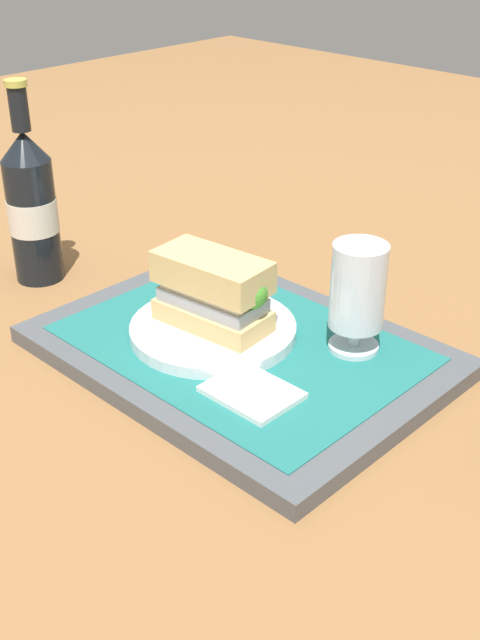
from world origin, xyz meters
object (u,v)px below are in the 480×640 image
Objects in this scene: plate at (213,330)px; sandwich at (215,291)px; second_bottle at (32,205)px; beer_glass at (358,293)px.

sandwich reaches higher than plate.
second_bottle is (-0.31, -0.03, 0.03)m from sandwich.
beer_glass is at bearing 33.27° from plate.
plate is at bearing -180.00° from sandwich.
sandwich is (0.00, 0.00, 0.05)m from plate.
second_bottle reaches higher than beer_glass.
plate is 0.05m from sandwich.
sandwich is 0.16m from beer_glass.
second_bottle is at bearing -165.40° from beer_glass.
plate is at bearing 5.14° from second_bottle.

